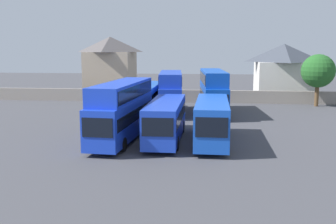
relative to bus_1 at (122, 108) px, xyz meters
The scene contains 11 objects.
ground 18.70m from the bus_1, 78.85° to the left, with size 140.00×140.00×0.00m, color #424247.
depot_boundary_wall 24.64m from the bus_1, 81.63° to the left, with size 56.00×0.50×1.80m, color gray.
bus_1 is the anchor object (origin of this frame).
bus_2 3.82m from the bus_1, ahead, with size 2.70×10.86×3.36m.
bus_3 7.64m from the bus_1, ahead, with size 2.74×10.30×3.52m.
bus_4 14.49m from the bus_1, 90.70° to the left, with size 2.69×11.19×3.43m.
bus_5 14.59m from the bus_1, 79.37° to the left, with size 3.43×10.46×4.94m.
bus_6 16.56m from the bus_1, 62.14° to the left, with size 3.47×11.80×5.14m.
house_terrace_left 32.48m from the bus_1, 105.99° to the left, with size 7.67×7.80×9.62m.
house_terrace_centre 36.08m from the bus_1, 58.85° to the left, with size 8.62×8.23×8.44m.
tree_left_of_lot 31.17m from the bus_1, 45.81° to the left, with size 4.46×4.46×6.99m.
Camera 1 is at (3.87, -32.66, 7.77)m, focal length 42.30 mm.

